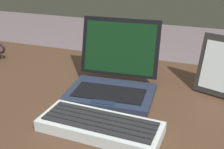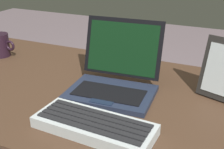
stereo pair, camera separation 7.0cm
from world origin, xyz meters
The scene contains 4 objects.
desk centered at (0.00, 0.00, 0.68)m, with size 1.51×0.73×0.76m.
laptop_front centered at (0.08, 0.03, 0.80)m, with size 0.29×0.27×0.23m.
external_keyboard centered at (0.13, -0.21, 0.77)m, with size 0.33×0.14×0.04m.
photo_frame centered at (0.42, 0.12, 0.85)m, with size 0.15×0.10×0.20m.
Camera 1 is at (0.38, -0.82, 1.21)m, focal length 46.79 mm.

